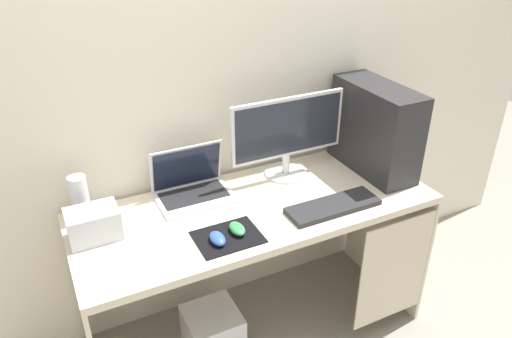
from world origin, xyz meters
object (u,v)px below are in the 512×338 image
(monitor, at_px, (288,134))
(mouse_left, at_px, (237,229))
(subwoofer, at_px, (213,333))
(pc_tower, at_px, (375,128))
(projector, at_px, (94,224))
(speaker, at_px, (80,198))
(keyboard, at_px, (333,206))
(mouse_right, at_px, (218,238))
(laptop, at_px, (192,187))

(monitor, relative_size, mouse_left, 6.01)
(mouse_left, xyz_separation_m, subwoofer, (-0.09, 0.12, -0.66))
(pc_tower, xyz_separation_m, projector, (-1.34, 0.02, -0.15))
(speaker, height_order, keyboard, speaker)
(monitor, bearing_deg, pc_tower, -16.41)
(pc_tower, height_order, mouse_right, pc_tower)
(laptop, bearing_deg, speaker, 176.05)
(speaker, height_order, mouse_left, speaker)
(monitor, xyz_separation_m, mouse_left, (-0.41, -0.33, -0.20))
(mouse_right, bearing_deg, mouse_left, 14.74)
(mouse_left, xyz_separation_m, mouse_right, (-0.09, -0.03, 0.00))
(keyboard, bearing_deg, projector, 165.70)
(pc_tower, relative_size, mouse_left, 5.06)
(projector, bearing_deg, laptop, 15.71)
(mouse_right, bearing_deg, keyboard, 0.53)
(pc_tower, bearing_deg, mouse_right, -165.78)
(speaker, xyz_separation_m, subwoofer, (0.45, -0.27, -0.73))
(mouse_right, bearing_deg, laptop, 85.00)
(speaker, xyz_separation_m, keyboard, (0.98, -0.41, -0.09))
(projector, bearing_deg, monitor, 6.45)
(mouse_right, distance_m, subwoofer, 0.67)
(monitor, xyz_separation_m, speaker, (-0.95, 0.06, -0.12))
(speaker, distance_m, mouse_right, 0.61)
(laptop, height_order, keyboard, laptop)
(mouse_left, distance_m, subwoofer, 0.67)
(speaker, bearing_deg, pc_tower, -7.40)
(projector, relative_size, mouse_right, 2.08)
(laptop, relative_size, speaker, 1.68)
(speaker, distance_m, mouse_left, 0.66)
(keyboard, relative_size, mouse_right, 4.38)
(pc_tower, bearing_deg, speaker, 172.60)
(speaker, bearing_deg, monitor, -3.32)
(projector, height_order, mouse_left, projector)
(speaker, height_order, subwoofer, speaker)
(subwoofer, bearing_deg, laptop, 83.83)
(speaker, relative_size, projector, 1.00)
(laptop, xyz_separation_m, speaker, (-0.47, 0.03, 0.05))
(monitor, xyz_separation_m, projector, (-0.93, -0.10, -0.16))
(keyboard, height_order, mouse_right, mouse_right)
(laptop, distance_m, projector, 0.47)
(keyboard, bearing_deg, mouse_left, 177.44)
(mouse_left, bearing_deg, subwoofer, 126.37)
(laptop, relative_size, keyboard, 0.80)
(pc_tower, bearing_deg, mouse_left, -165.84)
(projector, xyz_separation_m, subwoofer, (0.43, -0.11, -0.70))
(laptop, height_order, mouse_right, laptop)
(speaker, bearing_deg, projector, -82.87)
(pc_tower, xyz_separation_m, keyboard, (-0.38, -0.23, -0.20))
(mouse_right, relative_size, subwoofer, 0.39)
(mouse_right, height_order, subwoofer, mouse_right)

